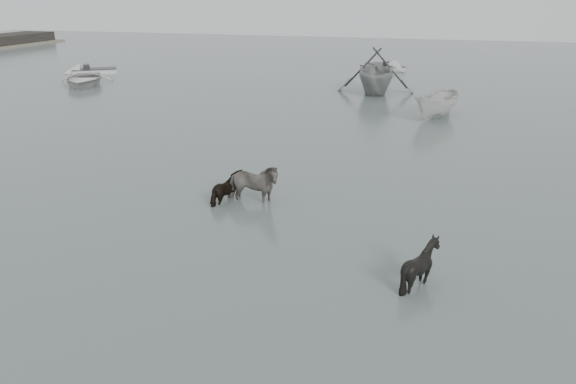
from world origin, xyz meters
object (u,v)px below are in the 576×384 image
(pony_pinto, at_px, (252,179))
(pony_black, at_px, (421,258))
(rowboat_lead, at_px, (83,78))
(pony_dark, at_px, (229,182))

(pony_pinto, xyz_separation_m, pony_black, (5.67, -4.06, -0.14))
(pony_pinto, bearing_deg, rowboat_lead, 45.62)
(pony_dark, distance_m, rowboat_lead, 27.18)
(pony_pinto, distance_m, pony_black, 6.98)
(pony_black, relative_size, rowboat_lead, 0.26)
(pony_pinto, bearing_deg, pony_dark, 97.08)
(pony_pinto, relative_size, rowboat_lead, 0.37)
(pony_black, bearing_deg, pony_dark, 38.06)
(pony_black, distance_m, rowboat_lead, 34.57)
(rowboat_lead, bearing_deg, pony_pinto, -70.36)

